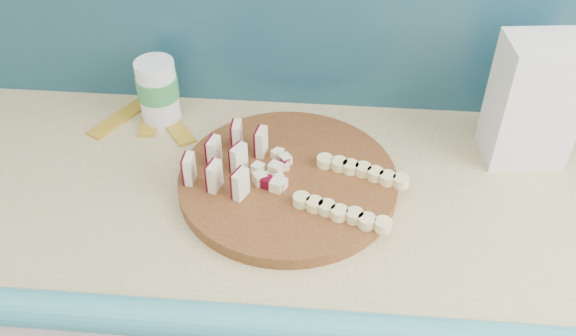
% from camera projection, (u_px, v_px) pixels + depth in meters
% --- Properties ---
extents(kitchen_counter, '(2.20, 0.63, 0.91)m').
position_uv_depth(kitchen_counter, '(216.00, 328.00, 1.49)').
color(kitchen_counter, silver).
rests_on(kitchen_counter, ground).
extents(cutting_board, '(0.51, 0.51, 0.03)m').
position_uv_depth(cutting_board, '(288.00, 181.00, 1.18)').
color(cutting_board, '#47280F').
rests_on(cutting_board, kitchen_counter).
extents(apple_wedges, '(0.15, 0.17, 0.06)m').
position_uv_depth(apple_wedges, '(228.00, 159.00, 1.17)').
color(apple_wedges, beige).
rests_on(apple_wedges, cutting_board).
extents(apple_chunks, '(0.07, 0.06, 0.02)m').
position_uv_depth(apple_chunks, '(275.00, 168.00, 1.17)').
color(apple_chunks, beige).
rests_on(apple_chunks, cutting_board).
extents(banana_slices, '(0.21, 0.19, 0.02)m').
position_uv_depth(banana_slices, '(352.00, 191.00, 1.13)').
color(banana_slices, '#E9E08E').
rests_on(banana_slices, cutting_board).
extents(flour_bag, '(0.16, 0.12, 0.25)m').
position_uv_depth(flour_bag, '(534.00, 101.00, 1.18)').
color(flour_bag, silver).
rests_on(flour_bag, kitchen_counter).
extents(canister, '(0.08, 0.08, 0.14)m').
position_uv_depth(canister, '(158.00, 90.00, 1.30)').
color(canister, white).
rests_on(canister, kitchen_counter).
extents(banana_peel, '(0.23, 0.19, 0.01)m').
position_uv_depth(banana_peel, '(148.00, 117.00, 1.35)').
color(banana_peel, gold).
rests_on(banana_peel, kitchen_counter).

